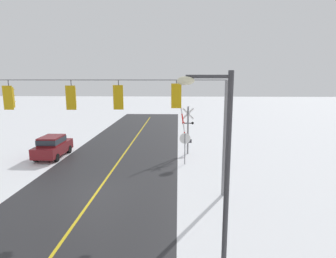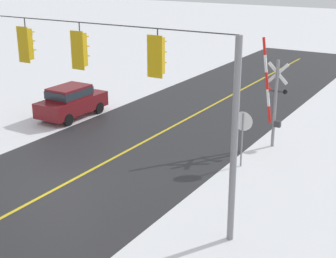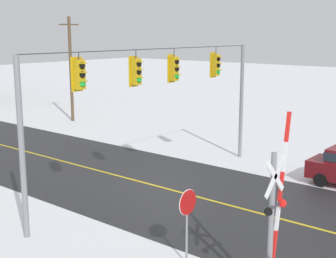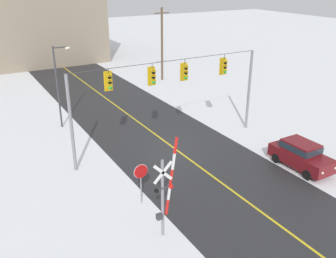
{
  "view_description": "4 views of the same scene",
  "coord_description": "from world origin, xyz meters",
  "px_view_note": "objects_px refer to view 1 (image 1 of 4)",
  "views": [
    {
      "loc": [
        -4.52,
        14.51,
        6.33
      ],
      "look_at": [
        -3.91,
        -2.24,
        3.23
      ],
      "focal_mm": 29.9,
      "sensor_mm": 36.0,
      "label": 1
    },
    {
      "loc": [
        -12.2,
        12.21,
        8.06
      ],
      "look_at": [
        -3.86,
        -1.51,
        2.56
      ],
      "focal_mm": 52.47,
      "sensor_mm": 36.0,
      "label": 2
    },
    {
      "loc": [
        -15.83,
        -13.58,
        6.91
      ],
      "look_at": [
        -1.2,
        -1.51,
        3.07
      ],
      "focal_mm": 51.36,
      "sensor_mm": 36.0,
      "label": 3
    },
    {
      "loc": [
        -12.4,
        -21.02,
        11.57
      ],
      "look_at": [
        -2.07,
        -3.15,
        2.91
      ],
      "focal_mm": 40.06,
      "sensor_mm": 36.0,
      "label": 4
    }
  ],
  "objects_px": {
    "railroad_crossing": "(187,127)",
    "parked_car_maroon": "(53,146)",
    "streetlamp_near": "(219,172)",
    "stop_sign": "(185,142)"
  },
  "relations": [
    {
      "from": "stop_sign",
      "to": "parked_car_maroon",
      "type": "height_order",
      "value": "stop_sign"
    },
    {
      "from": "stop_sign",
      "to": "parked_car_maroon",
      "type": "relative_size",
      "value": 0.56
    },
    {
      "from": "railroad_crossing",
      "to": "parked_car_maroon",
      "type": "height_order",
      "value": "railroad_crossing"
    },
    {
      "from": "railroad_crossing",
      "to": "parked_car_maroon",
      "type": "distance_m",
      "value": 10.97
    },
    {
      "from": "railroad_crossing",
      "to": "streetlamp_near",
      "type": "bearing_deg",
      "value": 91.14
    },
    {
      "from": "streetlamp_near",
      "to": "railroad_crossing",
      "type": "bearing_deg",
      "value": -88.86
    },
    {
      "from": "stop_sign",
      "to": "railroad_crossing",
      "type": "xyz_separation_m",
      "value": [
        -0.24,
        -2.91,
        0.6
      ]
    },
    {
      "from": "parked_car_maroon",
      "to": "streetlamp_near",
      "type": "distance_m",
      "value": 18.45
    },
    {
      "from": "stop_sign",
      "to": "railroad_crossing",
      "type": "height_order",
      "value": "railroad_crossing"
    },
    {
      "from": "railroad_crossing",
      "to": "parked_car_maroon",
      "type": "relative_size",
      "value": 1.17
    }
  ]
}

